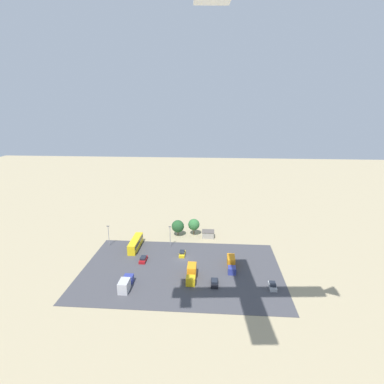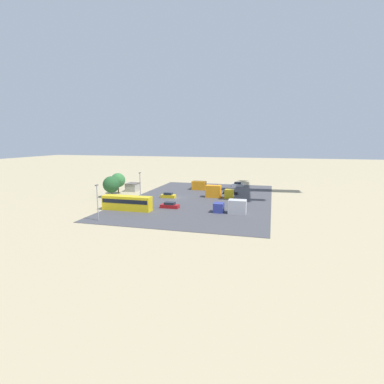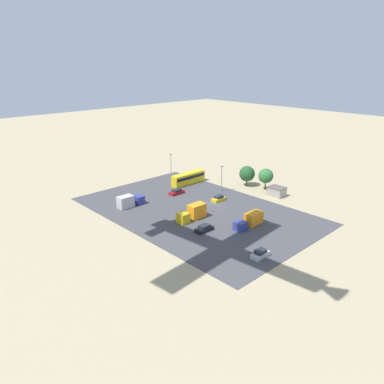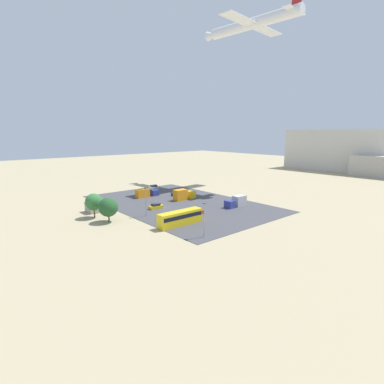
{
  "view_description": "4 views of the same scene",
  "coord_description": "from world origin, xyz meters",
  "px_view_note": "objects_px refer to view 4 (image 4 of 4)",
  "views": [
    {
      "loc": [
        -8.92,
        86.29,
        47.02
      ],
      "look_at": [
        -4.83,
        29.33,
        30.78
      ],
      "focal_mm": 28.0,
      "sensor_mm": 36.0,
      "label": 1
    },
    {
      "loc": [
        78.9,
        25.76,
        16.21
      ],
      "look_at": [
        3.14,
        5.48,
        2.49
      ],
      "focal_mm": 28.0,
      "sensor_mm": 36.0,
      "label": 2
    },
    {
      "loc": [
        -62.74,
        67.7,
        35.88
      ],
      "look_at": [
        -2.01,
        10.32,
        6.32
      ],
      "focal_mm": 35.0,
      "sensor_mm": 36.0,
      "label": 3
    },
    {
      "loc": [
        70.67,
        -48.35,
        21.52
      ],
      "look_at": [
        4.32,
        8.41,
        4.12
      ],
      "focal_mm": 28.0,
      "sensor_mm": 36.0,
      "label": 4
    }
  ],
  "objects_px": {
    "parked_car_0": "(154,187)",
    "parked_truck_2": "(146,193)",
    "parked_truck_1": "(237,202)",
    "shed_building": "(94,207)",
    "bus": "(180,217)",
    "parked_car_1": "(178,194)",
    "parked_car_2": "(195,212)",
    "airplane": "(250,24)",
    "parked_truck_0": "(183,195)",
    "parked_car_3": "(156,206)"
  },
  "relations": [
    {
      "from": "parked_car_0",
      "to": "parked_truck_2",
      "type": "height_order",
      "value": "parked_truck_2"
    },
    {
      "from": "parked_truck_1",
      "to": "parked_truck_2",
      "type": "distance_m",
      "value": 31.73
    },
    {
      "from": "parked_car_0",
      "to": "parked_truck_1",
      "type": "relative_size",
      "value": 0.56
    },
    {
      "from": "shed_building",
      "to": "bus",
      "type": "bearing_deg",
      "value": 23.34
    },
    {
      "from": "parked_car_1",
      "to": "parked_car_2",
      "type": "relative_size",
      "value": 0.97
    },
    {
      "from": "airplane",
      "to": "parked_truck_2",
      "type": "bearing_deg",
      "value": 170.4
    },
    {
      "from": "parked_truck_0",
      "to": "parked_truck_2",
      "type": "relative_size",
      "value": 0.93
    },
    {
      "from": "parked_car_2",
      "to": "airplane",
      "type": "relative_size",
      "value": 0.1
    },
    {
      "from": "parked_car_0",
      "to": "airplane",
      "type": "xyz_separation_m",
      "value": [
        14.34,
        36.94,
        62.21
      ]
    },
    {
      "from": "bus",
      "to": "parked_car_1",
      "type": "distance_m",
      "value": 33.98
    },
    {
      "from": "bus",
      "to": "parked_car_1",
      "type": "height_order",
      "value": "bus"
    },
    {
      "from": "shed_building",
      "to": "parked_truck_2",
      "type": "distance_m",
      "value": 22.64
    },
    {
      "from": "parked_car_1",
      "to": "airplane",
      "type": "height_order",
      "value": "airplane"
    },
    {
      "from": "parked_car_2",
      "to": "airplane",
      "type": "xyz_separation_m",
      "value": [
        -23.72,
        48.92,
        62.26
      ]
    },
    {
      "from": "parked_car_0",
      "to": "parked_car_3",
      "type": "relative_size",
      "value": 0.99
    },
    {
      "from": "parked_car_0",
      "to": "parked_truck_1",
      "type": "distance_m",
      "value": 39.48
    },
    {
      "from": "parked_car_3",
      "to": "airplane",
      "type": "distance_m",
      "value": 82.93
    },
    {
      "from": "parked_car_2",
      "to": "parked_truck_1",
      "type": "distance_m",
      "value": 15.15
    },
    {
      "from": "bus",
      "to": "parked_truck_2",
      "type": "relative_size",
      "value": 1.41
    },
    {
      "from": "parked_car_0",
      "to": "parked_truck_0",
      "type": "height_order",
      "value": "parked_truck_0"
    },
    {
      "from": "parked_car_2",
      "to": "parked_truck_1",
      "type": "xyz_separation_m",
      "value": [
        1.3,
        15.07,
        0.8
      ]
    },
    {
      "from": "shed_building",
      "to": "airplane",
      "type": "height_order",
      "value": "airplane"
    },
    {
      "from": "bus",
      "to": "parked_car_0",
      "type": "height_order",
      "value": "bus"
    },
    {
      "from": "parked_car_1",
      "to": "parked_truck_0",
      "type": "height_order",
      "value": "parked_truck_0"
    },
    {
      "from": "bus",
      "to": "parked_truck_0",
      "type": "height_order",
      "value": "parked_truck_0"
    },
    {
      "from": "parked_car_2",
      "to": "parked_truck_0",
      "type": "relative_size",
      "value": 0.58
    },
    {
      "from": "parked_car_3",
      "to": "bus",
      "type": "bearing_deg",
      "value": -14.22
    },
    {
      "from": "bus",
      "to": "parked_truck_2",
      "type": "bearing_deg",
      "value": 161.68
    },
    {
      "from": "parked_car_1",
      "to": "parked_car_3",
      "type": "bearing_deg",
      "value": -56.83
    },
    {
      "from": "parked_truck_0",
      "to": "parked_truck_1",
      "type": "distance_m",
      "value": 18.35
    },
    {
      "from": "parked_car_1",
      "to": "airplane",
      "type": "relative_size",
      "value": 0.1
    },
    {
      "from": "parked_car_0",
      "to": "parked_car_3",
      "type": "bearing_deg",
      "value": -32.39
    },
    {
      "from": "parked_car_0",
      "to": "airplane",
      "type": "height_order",
      "value": "airplane"
    },
    {
      "from": "parked_car_1",
      "to": "parked_car_0",
      "type": "bearing_deg",
      "value": 178.43
    },
    {
      "from": "bus",
      "to": "parked_truck_1",
      "type": "xyz_separation_m",
      "value": [
        -3.41,
        23.88,
        -0.4
      ]
    },
    {
      "from": "parked_car_0",
      "to": "parked_car_2",
      "type": "distance_m",
      "value": 39.9
    },
    {
      "from": "airplane",
      "to": "shed_building",
      "type": "bearing_deg",
      "value": 178.07
    },
    {
      "from": "bus",
      "to": "airplane",
      "type": "height_order",
      "value": "airplane"
    },
    {
      "from": "bus",
      "to": "shed_building",
      "type": "bearing_deg",
      "value": -156.66
    },
    {
      "from": "parked_truck_0",
      "to": "parked_truck_2",
      "type": "distance_m",
      "value": 13.52
    },
    {
      "from": "parked_truck_1",
      "to": "airplane",
      "type": "relative_size",
      "value": 0.17
    },
    {
      "from": "bus",
      "to": "parked_car_3",
      "type": "height_order",
      "value": "bus"
    },
    {
      "from": "parked_car_0",
      "to": "parked_car_2",
      "type": "bearing_deg",
      "value": -17.47
    },
    {
      "from": "parked_car_2",
      "to": "parked_car_3",
      "type": "relative_size",
      "value": 1.08
    },
    {
      "from": "parked_car_2",
      "to": "parked_truck_2",
      "type": "relative_size",
      "value": 0.53
    },
    {
      "from": "parked_truck_0",
      "to": "parked_car_2",
      "type": "bearing_deg",
      "value": -28.88
    },
    {
      "from": "bus",
      "to": "parked_truck_2",
      "type": "height_order",
      "value": "bus"
    },
    {
      "from": "parked_car_2",
      "to": "parked_truck_1",
      "type": "relative_size",
      "value": 0.61
    },
    {
      "from": "parked_truck_2",
      "to": "airplane",
      "type": "bearing_deg",
      "value": 85.34
    },
    {
      "from": "bus",
      "to": "airplane",
      "type": "distance_m",
      "value": 88.71
    }
  ]
}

